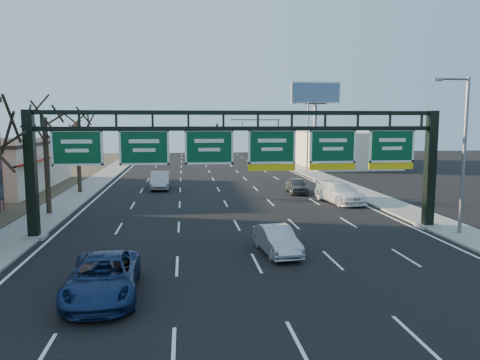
{
  "coord_description": "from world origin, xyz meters",
  "views": [
    {
      "loc": [
        -3.3,
        -18.89,
        6.56
      ],
      "look_at": [
        -0.09,
        7.64,
        3.2
      ],
      "focal_mm": 35.0,
      "sensor_mm": 36.0,
      "label": 1
    }
  ],
  "objects": [
    {
      "name": "ground",
      "position": [
        0.0,
        0.0,
        0.0
      ],
      "size": [
        160.0,
        160.0,
        0.0
      ],
      "primitive_type": "plane",
      "color": "black",
      "rests_on": "ground"
    },
    {
      "name": "sidewalk_left",
      "position": [
        -12.8,
        20.0,
        0.06
      ],
      "size": [
        3.0,
        120.0,
        0.12
      ],
      "primitive_type": "cube",
      "color": "gray",
      "rests_on": "ground"
    },
    {
      "name": "sidewalk_right",
      "position": [
        12.8,
        20.0,
        0.06
      ],
      "size": [
        3.0,
        120.0,
        0.12
      ],
      "primitive_type": "cube",
      "color": "gray",
      "rests_on": "ground"
    },
    {
      "name": "lane_markings",
      "position": [
        0.0,
        20.0,
        0.01
      ],
      "size": [
        21.6,
        120.0,
        0.01
      ],
      "primitive_type": "cube",
      "color": "white",
      "rests_on": "ground"
    },
    {
      "name": "sign_gantry",
      "position": [
        0.16,
        8.0,
        4.63
      ],
      "size": [
        24.6,
        1.2,
        7.2
      ],
      "color": "black",
      "rests_on": "ground"
    },
    {
      "name": "building_right_distant",
      "position": [
        20.0,
        50.0,
        2.5
      ],
      "size": [
        12.0,
        20.0,
        5.0
      ],
      "primitive_type": "cube",
      "color": "beige",
      "rests_on": "ground"
    },
    {
      "name": "tree_mid",
      "position": [
        -12.8,
        15.0,
        7.85
      ],
      "size": [
        3.6,
        3.6,
        9.24
      ],
      "color": "#2E2319",
      "rests_on": "sidewalk_left"
    },
    {
      "name": "tree_far",
      "position": [
        -12.8,
        25.0,
        7.48
      ],
      "size": [
        3.6,
        3.6,
        8.86
      ],
      "color": "#2E2319",
      "rests_on": "sidewalk_left"
    },
    {
      "name": "streetlight_near",
      "position": [
        12.47,
        6.0,
        5.08
      ],
      "size": [
        2.15,
        0.22,
        9.0
      ],
      "color": "slate",
      "rests_on": "sidewalk_right"
    },
    {
      "name": "streetlight_far",
      "position": [
        12.47,
        40.0,
        5.08
      ],
      "size": [
        2.15,
        0.22,
        9.0
      ],
      "color": "slate",
      "rests_on": "sidewalk_right"
    },
    {
      "name": "billboard_right",
      "position": [
        15.0,
        44.98,
        9.06
      ],
      "size": [
        7.0,
        0.5,
        12.0
      ],
      "color": "slate",
      "rests_on": "ground"
    },
    {
      "name": "traffic_signal_mast",
      "position": [
        5.69,
        55.0,
        5.5
      ],
      "size": [
        10.16,
        0.54,
        7.0
      ],
      "color": "black",
      "rests_on": "ground"
    },
    {
      "name": "car_blue_suv",
      "position": [
        -6.36,
        -1.49,
        0.77
      ],
      "size": [
        2.8,
        5.63,
        1.53
      ],
      "primitive_type": "imported",
      "rotation": [
        0.0,
        0.0,
        0.05
      ],
      "color": "navy",
      "rests_on": "ground"
    },
    {
      "name": "car_silver_sedan",
      "position": [
        1.25,
        3.43,
        0.69
      ],
      "size": [
        1.91,
        4.3,
        1.37
      ],
      "primitive_type": "imported",
      "rotation": [
        0.0,
        0.0,
        0.11
      ],
      "color": "#A5A4A9",
      "rests_on": "ground"
    },
    {
      "name": "car_white_wagon",
      "position": [
        9.25,
        17.38,
        0.82
      ],
      "size": [
        3.27,
        5.99,
        1.65
      ],
      "primitive_type": "imported",
      "rotation": [
        0.0,
        0.0,
        0.18
      ],
      "color": "white",
      "rests_on": "ground"
    },
    {
      "name": "car_grey_far",
      "position": [
        7.0,
        22.71,
        0.7
      ],
      "size": [
        1.89,
        4.21,
        1.41
      ],
      "primitive_type": "imported",
      "rotation": [
        0.0,
        0.0,
        -0.05
      ],
      "color": "#404345",
      "rests_on": "ground"
    },
    {
      "name": "car_silver_distant",
      "position": [
        -5.62,
        26.99,
        0.84
      ],
      "size": [
        1.85,
        5.11,
        1.68
      ],
      "primitive_type": "imported",
      "rotation": [
        0.0,
        0.0,
        0.01
      ],
      "color": "#A09FA4",
      "rests_on": "ground"
    }
  ]
}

